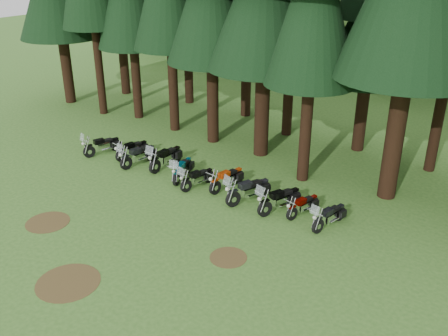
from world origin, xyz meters
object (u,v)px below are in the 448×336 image
Objects in this scene: motorcycle_10 at (329,217)px; motorcycle_0 at (102,146)px; motorcycle_5 at (197,179)px; motorcycle_8 at (280,200)px; motorcycle_9 at (303,206)px; motorcycle_6 at (227,179)px; motorcycle_7 at (249,191)px; motorcycle_2 at (138,156)px; motorcycle_1 at (133,150)px; motorcycle_4 at (182,170)px; motorcycle_3 at (166,158)px.

motorcycle_0 is at bearing -167.44° from motorcycle_10.
motorcycle_8 reaches higher than motorcycle_5.
motorcycle_6 is at bearing -168.18° from motorcycle_9.
motorcycle_2 is at bearing -160.20° from motorcycle_7.
motorcycle_4 is at bearing 2.12° from motorcycle_1.
motorcycle_7 reaches higher than motorcycle_9.
motorcycle_8 is at bearing -167.44° from motorcycle_10.
motorcycle_8 is at bearing 5.94° from motorcycle_1.
motorcycle_5 is at bearing 3.12° from motorcycle_2.
motorcycle_7 is at bearing -18.98° from motorcycle_4.
motorcycle_3 is 2.83m from motorcycle_5.
motorcycle_1 is at bearing 155.40° from motorcycle_4.
motorcycle_4 reaches higher than motorcycle_9.
motorcycle_3 is (3.97, 0.79, 0.05)m from motorcycle_0.
motorcycle_0 is at bearing -164.31° from motorcycle_9.
motorcycle_6 reaches higher than motorcycle_1.
motorcycle_2 reaches higher than motorcycle_5.
motorcycle_5 is (5.04, -0.62, -0.00)m from motorcycle_1.
motorcycle_7 is at bearing 14.80° from motorcycle_5.
motorcycle_5 is 4.29m from motorcycle_8.
motorcycle_2 is 5.34m from motorcycle_6.
motorcycle_2 is at bearing -167.18° from motorcycle_6.
motorcycle_7 reaches higher than motorcycle_0.
motorcycle_6 is at bearing 39.98° from motorcycle_5.
motorcycle_2 is 9.37m from motorcycle_9.
motorcycle_4 is at bearing -20.02° from motorcycle_3.
motorcycle_4 is at bearing 176.28° from motorcycle_5.
motorcycle_4 is at bearing 19.68° from motorcycle_0.
motorcycle_0 is 4.05m from motorcycle_3.
motorcycle_3 is 1.05× the size of motorcycle_8.
motorcycle_9 is (5.24, 0.70, -0.03)m from motorcycle_5.
motorcycle_9 is (0.97, 0.32, -0.11)m from motorcycle_8.
motorcycle_0 is 1.79m from motorcycle_1.
motorcycle_4 is at bearing -168.12° from motorcycle_10.
motorcycle_1 is at bearing 158.02° from motorcycle_2.
motorcycle_2 reaches higher than motorcycle_0.
motorcycle_5 is at bearing -18.00° from motorcycle_3.
motorcycle_1 is 1.04m from motorcycle_2.
motorcycle_3 is at bearing -168.19° from motorcycle_9.
motorcycle_9 is (2.52, 0.42, -0.12)m from motorcycle_7.
motorcycle_1 is at bearing -163.63° from motorcycle_8.
motorcycle_0 reaches higher than motorcycle_9.
motorcycle_4 is 1.14× the size of motorcycle_9.
motorcycle_4 is at bearing -162.38° from motorcycle_6.
motorcycle_1 is 0.85× the size of motorcycle_3.
motorcycle_2 is 4.11m from motorcycle_5.
motorcycle_5 is (4.11, -0.15, -0.06)m from motorcycle_2.
motorcycle_1 is 1.02× the size of motorcycle_5.
motorcycle_6 is 1.59m from motorcycle_7.
motorcycle_6 is (1.20, 0.72, 0.03)m from motorcycle_5.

